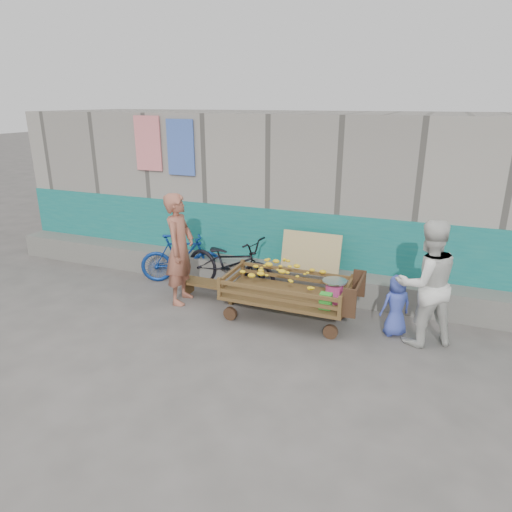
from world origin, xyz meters
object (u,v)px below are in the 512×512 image
at_px(vendor_man, 180,249).
at_px(child, 396,306).
at_px(bicycle_blue, 182,258).
at_px(bench, 210,286).
at_px(woman, 426,283).
at_px(bicycle_dark, 230,263).
at_px(banana_cart, 284,283).

bearing_deg(vendor_man, child, -96.21).
bearing_deg(bicycle_blue, bench, -142.87).
relative_size(woman, bicycle_blue, 1.16).
bearing_deg(bicycle_dark, banana_cart, -110.05).
relative_size(vendor_man, woman, 1.05).
distance_m(bench, vendor_man, 0.87).
height_order(woman, bicycle_dark, woman).
height_order(vendor_man, woman, vendor_man).
distance_m(child, bicycle_blue, 3.94).
height_order(bench, bicycle_blue, bicycle_blue).
relative_size(banana_cart, woman, 1.17).
bearing_deg(bicycle_blue, child, -122.86).
height_order(banana_cart, vendor_man, vendor_man).
bearing_deg(woman, child, -43.17).
bearing_deg(bench, bicycle_blue, 150.60).
distance_m(bench, woman, 3.49).
xyz_separation_m(woman, bicycle_blue, (-4.24, 0.73, -0.43)).
bearing_deg(banana_cart, bicycle_dark, 148.51).
distance_m(vendor_man, woman, 3.79).
relative_size(bicycle_dark, bicycle_blue, 1.24).
bearing_deg(bench, vendor_man, -140.90).
bearing_deg(banana_cart, vendor_man, 179.99).
relative_size(vendor_man, bicycle_blue, 1.21).
xyz_separation_m(banana_cart, bench, (-1.42, 0.31, -0.39)).
xyz_separation_m(woman, bicycle_dark, (-3.25, 0.73, -0.39)).
relative_size(child, bicycle_dark, 0.48).
height_order(vendor_man, bicycle_dark, vendor_man).
bearing_deg(bench, child, -3.33).
distance_m(bench, bicycle_blue, 0.98).
relative_size(bench, bicycle_dark, 0.59).
relative_size(banana_cart, bench, 1.87).
xyz_separation_m(banana_cart, child, (1.64, 0.13, -0.14)).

